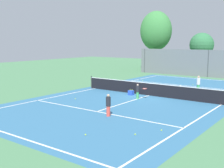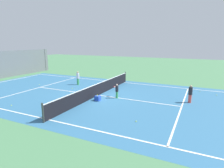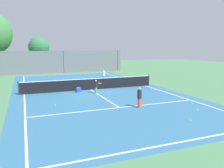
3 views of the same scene
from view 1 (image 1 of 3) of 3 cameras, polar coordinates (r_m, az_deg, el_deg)
ground_plane at (r=22.38m, az=7.43°, el=-2.30°), size 80.00×80.00×0.00m
court_surface at (r=22.38m, az=7.43°, el=-2.29°), size 13.00×25.00×0.01m
tennis_net at (r=22.29m, az=7.45°, el=-1.01°), size 11.90×0.10×1.10m
perimeter_fence at (r=34.99m, az=18.74°, el=3.90°), size 18.00×0.12×3.20m
tree_0 at (r=41.50m, az=17.56°, el=7.50°), size 3.29×3.29×5.35m
tree_1 at (r=42.06m, az=8.80°, el=10.49°), size 4.69×3.88×8.48m
player_0 at (r=24.66m, az=16.95°, el=0.06°), size 0.29×0.29×1.36m
player_1 at (r=16.02m, az=-0.75°, el=-4.23°), size 0.27×0.27×1.27m
player_2 at (r=20.87m, az=5.27°, el=-1.43°), size 0.78×0.64×1.11m
ball_crate at (r=22.42m, az=3.83°, el=-1.75°), size 0.38×0.37×0.43m
tennis_ball_0 at (r=28.23m, az=2.89°, el=0.11°), size 0.07×0.07×0.07m
tennis_ball_1 at (r=24.89m, az=12.91°, el=-1.26°), size 0.07×0.07×0.07m
tennis_ball_2 at (r=13.10m, az=4.67°, el=-10.03°), size 0.07×0.07×0.07m
tennis_ball_3 at (r=13.05m, az=-5.35°, el=-10.10°), size 0.07×0.07×0.07m
tennis_ball_4 at (r=13.83m, az=9.90°, el=-9.12°), size 0.07×0.07×0.07m
tennis_ball_5 at (r=30.32m, az=6.12°, el=0.66°), size 0.07×0.07×0.07m
tennis_ball_6 at (r=24.62m, az=8.98°, el=-1.25°), size 0.07×0.07×0.07m
tennis_ball_7 at (r=21.00m, az=-7.38°, el=-2.93°), size 0.07×0.07×0.07m
tennis_ball_8 at (r=28.60m, az=15.95°, el=-0.11°), size 0.07×0.07×0.07m
tennis_ball_9 at (r=23.18m, az=9.11°, el=-1.87°), size 0.07×0.07×0.07m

